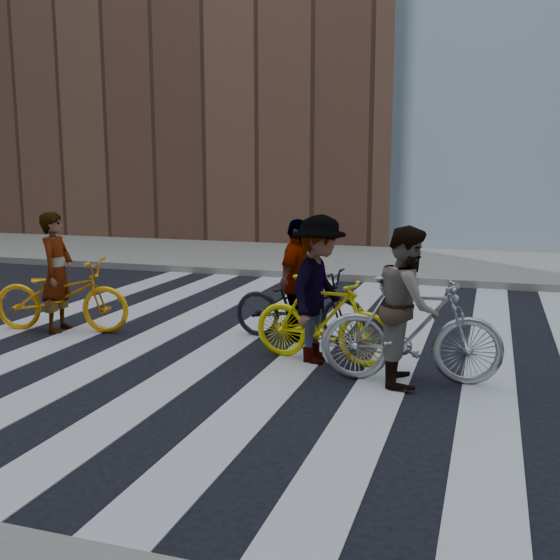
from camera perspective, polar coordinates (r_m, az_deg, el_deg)
The scene contains 11 objects.
ground at distance 8.75m, azimuth -0.58°, elevation -5.52°, with size 100.00×100.00×0.00m, color black.
sidewalk_far at distance 15.89m, azimuth 8.07°, elevation 1.57°, with size 100.00×5.00×0.15m, color gray.
zebra_crosswalk at distance 8.75m, azimuth -0.58°, elevation -5.48°, with size 8.25×10.00×0.01m.
bike_yellow_left at distance 9.78m, azimuth -18.51°, elevation -1.28°, with size 0.69×1.98×1.04m, color #FEA90E.
bike_silver_mid at distance 7.18m, azimuth 11.38°, elevation -4.31°, with size 0.55×1.94×1.17m, color #A2A4AC.
bike_yellow_right at distance 7.81m, azimuth 3.72°, elevation -3.44°, with size 0.49×1.74×1.05m, color #F8ED0D.
bike_dark_rear at distance 8.78m, azimuth 1.76°, elevation -2.18°, with size 0.65×1.87×0.98m, color black.
rider_left at distance 9.75m, azimuth -18.84°, elevation 0.63°, with size 0.62×0.41×1.70m, color slate.
rider_mid at distance 7.12m, azimuth 11.05°, elevation -2.18°, with size 0.83×0.65×1.71m, color slate.
rider_right at distance 7.75m, azimuth 3.39°, elevation -0.83°, with size 1.14×0.66×1.76m, color slate.
rider_rear at distance 8.73m, azimuth 1.45°, elevation -0.04°, with size 0.96×0.40×1.64m, color slate.
Camera 1 is at (2.69, -8.00, 2.30)m, focal length 42.00 mm.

